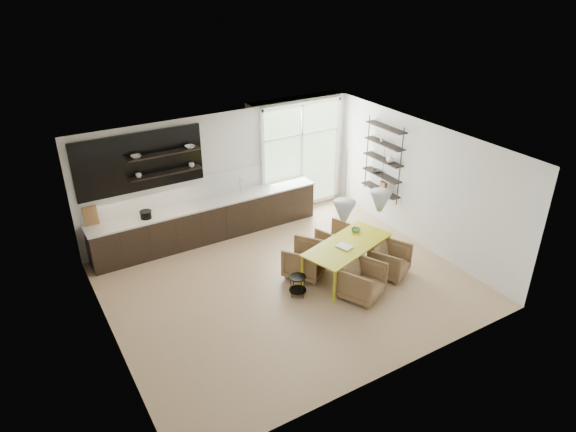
% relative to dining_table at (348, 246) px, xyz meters
% --- Properties ---
extents(room, '(7.02, 6.01, 2.91)m').
position_rel_dining_table_xyz_m(room, '(-0.67, 1.39, 0.78)').
color(room, tan).
rests_on(room, ground).
extents(kitchen_run, '(5.54, 0.69, 2.75)m').
position_rel_dining_table_xyz_m(kitchen_run, '(-1.95, 2.98, -0.09)').
color(kitchen_run, black).
rests_on(kitchen_run, ground).
extents(right_shelving, '(0.26, 1.22, 1.90)m').
position_rel_dining_table_xyz_m(right_shelving, '(2.10, 1.46, 0.97)').
color(right_shelving, black).
rests_on(right_shelving, ground).
extents(dining_table, '(2.19, 1.46, 0.74)m').
position_rel_dining_table_xyz_m(dining_table, '(0.00, 0.00, 0.00)').
color(dining_table, gold).
rests_on(dining_table, ground).
extents(armchair_back_left, '(1.10, 1.10, 0.73)m').
position_rel_dining_table_xyz_m(armchair_back_left, '(-0.77, 0.44, -0.32)').
color(armchair_back_left, brown).
rests_on(armchair_back_left, ground).
extents(armchair_back_right, '(0.92, 0.94, 0.67)m').
position_rel_dining_table_xyz_m(armchair_back_right, '(0.33, 0.84, -0.35)').
color(armchair_back_right, brown).
rests_on(armchair_back_right, ground).
extents(armchair_front_left, '(1.04, 1.05, 0.73)m').
position_rel_dining_table_xyz_m(armchair_front_left, '(-0.23, -0.80, -0.32)').
color(armchair_front_left, brown).
rests_on(armchair_front_left, ground).
extents(armchair_front_right, '(1.01, 1.01, 0.69)m').
position_rel_dining_table_xyz_m(armchair_front_right, '(0.77, -0.47, -0.34)').
color(armchair_front_right, brown).
rests_on(armchair_front_right, ground).
extents(wire_stool, '(0.35, 0.35, 0.44)m').
position_rel_dining_table_xyz_m(wire_stool, '(-1.29, -0.12, -0.40)').
color(wire_stool, black).
rests_on(wire_stool, ground).
extents(table_book, '(0.32, 0.37, 0.03)m').
position_rel_dining_table_xyz_m(table_book, '(-0.25, -0.11, 0.06)').
color(table_book, white).
rests_on(table_book, dining_table).
extents(table_bowl, '(0.25, 0.25, 0.06)m').
position_rel_dining_table_xyz_m(table_bowl, '(0.48, 0.35, 0.08)').
color(table_bowl, '#4F894D').
rests_on(table_bowl, dining_table).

